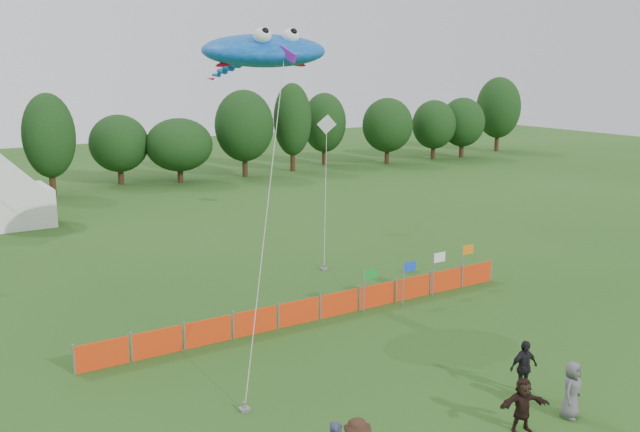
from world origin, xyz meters
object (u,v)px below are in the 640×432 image
barrier_fence (319,308)px  stingray_kite (260,51)px  spectator_d (524,367)px  spectator_e (571,390)px  spectator_f (523,405)px  tent_right (3,195)px

barrier_fence → stingray_kite: (-0.52, 3.84, 10.42)m
spectator_d → stingray_kite: (-2.39, 13.11, 10.01)m
barrier_fence → spectator_e: spectator_e is taller
spectator_d → spectator_e: (0.02, -1.84, -0.02)m
spectator_f → tent_right: bearing=124.1°
tent_right → spectator_f: tent_right is taller
tent_right → spectator_e: 37.90m
tent_right → spectator_d: size_ratio=3.14×
tent_right → spectator_f: size_ratio=3.48×
spectator_e → stingray_kite: size_ratio=0.11×
spectator_e → spectator_f: spectator_e is taller
spectator_d → stingray_kite: 16.67m
tent_right → barrier_fence: size_ratio=0.29×
spectator_f → stingray_kite: (-0.54, 14.73, 10.10)m
tent_right → spectator_e: (9.89, -36.57, -1.14)m
barrier_fence → spectator_d: spectator_d is taller
spectator_d → spectator_f: bearing=-132.0°
barrier_fence → tent_right: bearing=107.4°
spectator_d → spectator_e: size_ratio=1.02×
barrier_fence → spectator_f: (0.01, -10.89, 0.32)m
spectator_d → spectator_e: bearing=-82.7°
barrier_fence → spectator_f: 10.89m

